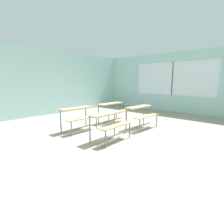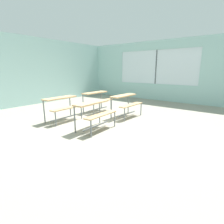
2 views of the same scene
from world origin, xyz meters
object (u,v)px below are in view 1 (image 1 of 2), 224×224
desk_bench_r0c0 (110,120)px  desk_bench_r1c0 (78,113)px  desk_bench_r0c1 (141,112)px  desk_bench_r1c1 (112,108)px

desk_bench_r0c0 → desk_bench_r1c0: bearing=88.2°
desk_bench_r0c0 → desk_bench_r0c1: 1.61m
desk_bench_r0c0 → desk_bench_r1c1: same height
desk_bench_r1c1 → desk_bench_r0c0: bearing=-138.0°
desk_bench_r0c0 → desk_bench_r1c1: 2.09m
desk_bench_r0c1 → desk_bench_r1c1: same height
desk_bench_r0c1 → desk_bench_r0c0: bearing=-175.9°
desk_bench_r0c0 → desk_bench_r1c0: 1.37m
desk_bench_r0c1 → desk_bench_r1c1: (-0.01, 1.31, 0.00)m
desk_bench_r0c1 → desk_bench_r1c0: size_ratio=1.02×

